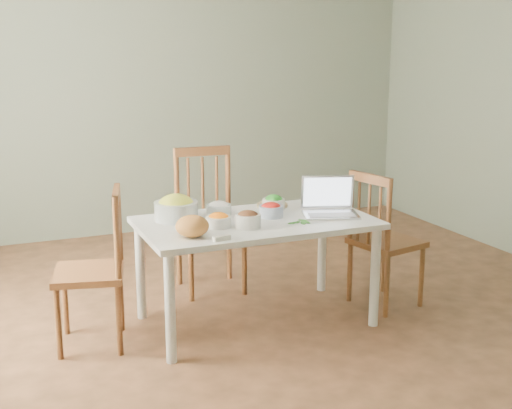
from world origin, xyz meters
name	(u,v)px	position (x,y,z in m)	size (l,w,h in m)	color
floor	(274,320)	(0.00, 0.00, 0.00)	(5.00, 5.00, 0.00)	#40291B
wall_back	(165,90)	(0.00, 2.50, 1.35)	(5.00, 0.00, 2.70)	gray
dining_table	(256,271)	(-0.11, 0.03, 0.34)	(1.46, 0.82, 0.69)	white
chair_far	(210,221)	(-0.18, 0.71, 0.52)	(0.46, 0.44, 1.03)	#4D2D15
chair_left	(89,269)	(-1.16, 0.10, 0.47)	(0.42, 0.40, 0.95)	#4D2D15
chair_right	(387,239)	(0.84, -0.03, 0.47)	(0.41, 0.39, 0.94)	#4D2D15
bread_boule	(192,226)	(-0.60, -0.18, 0.75)	(0.19, 0.19, 0.13)	#B47936
butter_stick	(222,238)	(-0.47, -0.32, 0.70)	(0.10, 0.03, 0.03)	silver
bowl_squash	(176,208)	(-0.58, 0.22, 0.76)	(0.27, 0.27, 0.16)	#E1EF35
bowl_carrot	(219,220)	(-0.39, -0.04, 0.73)	(0.15, 0.15, 0.09)	orange
bowl_onion	(219,208)	(-0.28, 0.25, 0.73)	(0.16, 0.16, 0.09)	silver
bowl_mushroom	(248,219)	(-0.23, -0.12, 0.74)	(0.16, 0.16, 0.10)	black
bowl_redpep	(271,210)	(0.01, 0.06, 0.73)	(0.16, 0.16, 0.09)	red
bowl_broccoli	(274,202)	(0.11, 0.25, 0.73)	(0.15, 0.15, 0.09)	#155916
flatbread	(272,205)	(0.13, 0.32, 0.69)	(0.21, 0.21, 0.02)	tan
basil_bunch	(298,221)	(0.10, -0.14, 0.69)	(0.17, 0.17, 0.02)	#0C650D
laptop	(331,198)	(0.37, -0.06, 0.81)	(0.35, 0.28, 0.24)	silver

